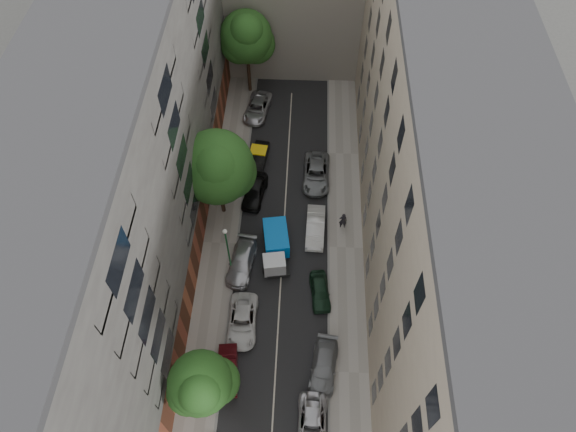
# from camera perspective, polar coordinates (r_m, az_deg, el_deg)

# --- Properties ---
(ground) EXTENTS (120.00, 120.00, 0.00)m
(ground) POSITION_cam_1_polar(r_m,az_deg,el_deg) (45.06, -0.58, -3.34)
(ground) COLOR #4C4C49
(ground) RESTS_ON ground
(road_surface) EXTENTS (8.00, 44.00, 0.02)m
(road_surface) POSITION_cam_1_polar(r_m,az_deg,el_deg) (45.05, -0.58, -3.33)
(road_surface) COLOR black
(road_surface) RESTS_ON ground
(sidewalk_left) EXTENTS (3.00, 44.00, 0.15)m
(sidewalk_left) POSITION_cam_1_polar(r_m,az_deg,el_deg) (45.51, -7.52, -3.01)
(sidewalk_left) COLOR gray
(sidewalk_left) RESTS_ON ground
(sidewalk_right) EXTENTS (3.00, 44.00, 0.15)m
(sidewalk_right) POSITION_cam_1_polar(r_m,az_deg,el_deg) (45.15, 6.42, -3.53)
(sidewalk_right) COLOR gray
(sidewalk_right) RESTS_ON ground
(building_left) EXTENTS (8.00, 44.00, 20.00)m
(building_left) POSITION_cam_1_polar(r_m,az_deg,el_deg) (38.98, -17.14, 5.22)
(building_left) COLOR #4A4745
(building_left) RESTS_ON ground
(building_right) EXTENTS (8.00, 44.00, 20.00)m
(building_right) POSITION_cam_1_polar(r_m,az_deg,el_deg) (38.13, 16.08, 4.15)
(building_right) COLOR tan
(building_right) RESTS_ON ground
(tarp_truck) EXTENTS (2.64, 5.14, 2.26)m
(tarp_truck) POSITION_cam_1_polar(r_m,az_deg,el_deg) (43.58, -1.38, -3.39)
(tarp_truck) COLOR black
(tarp_truck) RESTS_ON ground
(car_left_1) EXTENTS (1.77, 4.06, 1.30)m
(car_left_1) POSITION_cam_1_polar(r_m,az_deg,el_deg) (39.89, -6.70, -16.64)
(car_left_1) COLOR #4A0E14
(car_left_1) RESTS_ON ground
(car_left_2) EXTENTS (2.27, 4.84, 1.34)m
(car_left_2) POSITION_cam_1_polar(r_m,az_deg,el_deg) (41.17, -5.09, -11.56)
(car_left_2) COLOR silver
(car_left_2) RESTS_ON ground
(car_left_3) EXTENTS (2.63, 5.12, 1.42)m
(car_left_3) POSITION_cam_1_polar(r_m,az_deg,el_deg) (43.57, -5.16, -5.12)
(car_left_3) COLOR #B0B0B5
(car_left_3) RESTS_ON ground
(car_left_4) EXTENTS (2.50, 4.65, 1.50)m
(car_left_4) POSITION_cam_1_polar(r_m,az_deg,el_deg) (47.71, -3.71, 2.78)
(car_left_4) COLOR black
(car_left_4) RESTS_ON ground
(car_left_5) EXTENTS (1.91, 4.20, 1.33)m
(car_left_5) POSITION_cam_1_polar(r_m,az_deg,el_deg) (50.50, -3.23, 6.53)
(car_left_5) COLOR black
(car_left_5) RESTS_ON ground
(car_left_6) EXTENTS (3.11, 5.28, 1.38)m
(car_left_6) POSITION_cam_1_polar(r_m,az_deg,el_deg) (55.38, -3.40, 11.92)
(car_left_6) COLOR #B5B5BA
(car_left_6) RESTS_ON ground
(car_right_0) EXTENTS (2.17, 4.60, 1.27)m
(car_right_0) POSITION_cam_1_polar(r_m,az_deg,el_deg) (38.63, 2.70, -22.19)
(car_right_0) COLOR silver
(car_right_0) RESTS_ON ground
(car_right_1) EXTENTS (2.44, 4.77, 1.33)m
(car_right_1) POSITION_cam_1_polar(r_m,az_deg,el_deg) (39.81, 4.01, -16.31)
(car_right_1) COLOR slate
(car_right_1) RESTS_ON ground
(car_right_2) EXTENTS (1.97, 3.91, 1.28)m
(car_right_2) POSITION_cam_1_polar(r_m,az_deg,el_deg) (42.25, 3.58, -8.34)
(car_right_2) COLOR black
(car_right_2) RESTS_ON ground
(car_right_3) EXTENTS (1.71, 4.60, 1.50)m
(car_right_3) POSITION_cam_1_polar(r_m,az_deg,el_deg) (45.30, 3.05, -1.25)
(car_right_3) COLOR silver
(car_right_3) RESTS_ON ground
(car_right_4) EXTENTS (2.59, 5.37, 1.48)m
(car_right_4) POSITION_cam_1_polar(r_m,az_deg,el_deg) (49.05, 3.15, 4.75)
(car_right_4) COLOR slate
(car_right_4) RESTS_ON ground
(tree_near) EXTENTS (4.68, 4.31, 7.25)m
(tree_near) POSITION_cam_1_polar(r_m,az_deg,el_deg) (35.21, -9.56, -18.05)
(tree_near) COLOR #382619
(tree_near) RESTS_ON sidewalk_left
(tree_mid) EXTENTS (6.44, 6.33, 9.22)m
(tree_mid) POSITION_cam_1_polar(r_m,az_deg,el_deg) (42.73, -7.84, 5.16)
(tree_mid) COLOR #382619
(tree_mid) RESTS_ON sidewalk_left
(tree_far) EXTENTS (5.52, 5.28, 9.74)m
(tree_far) POSITION_cam_1_polar(r_m,az_deg,el_deg) (54.18, -4.57, 19.02)
(tree_far) COLOR #382619
(tree_far) RESTS_ON sidewalk_left
(lamp_post) EXTENTS (0.36, 0.36, 6.11)m
(lamp_post) POSITION_cam_1_polar(r_m,az_deg,el_deg) (40.67, -6.75, -3.38)
(lamp_post) COLOR #1A5D2D
(lamp_post) RESTS_ON sidewalk_left
(pedestrian) EXTENTS (0.72, 0.49, 1.90)m
(pedestrian) POSITION_cam_1_polar(r_m,az_deg,el_deg) (45.46, 6.13, -0.51)
(pedestrian) COLOR black
(pedestrian) RESTS_ON sidewalk_right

